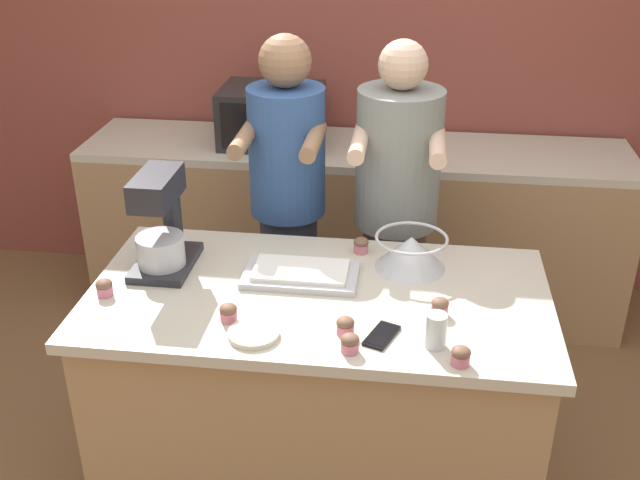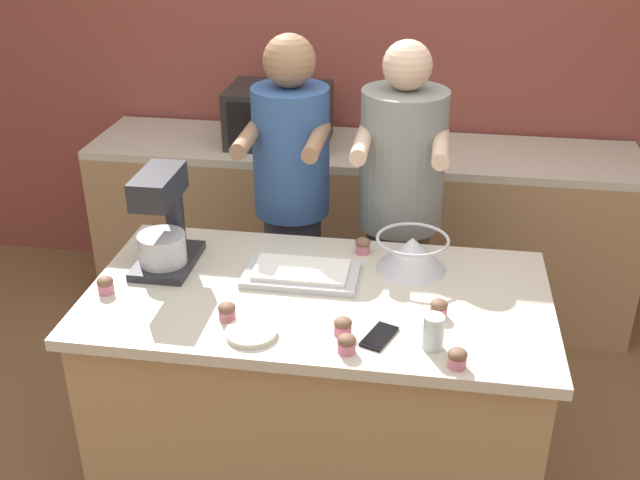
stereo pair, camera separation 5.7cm
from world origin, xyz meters
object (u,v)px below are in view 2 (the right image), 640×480
object	(u,v)px
person_left	(292,214)
microwave_oven	(279,115)
baking_tray	(301,273)
small_plate	(251,333)
cupcake_0	(347,343)
cupcake_5	(363,245)
mixing_bowl	(412,252)
cupcake_2	(439,308)
cupcake_3	(343,326)
cupcake_4	(227,311)
person_right	(399,224)
cupcake_6	(105,285)
stand_mixer	(164,225)
drinking_glass	(433,332)
cupcake_1	(457,358)
cell_phone	(379,336)

from	to	relation	value
person_left	microwave_oven	size ratio (longest dim) A/B	3.21
baking_tray	small_plate	bearing A→B (deg)	-103.39
cupcake_0	cupcake_5	distance (m)	0.65
mixing_bowl	cupcake_2	distance (m)	0.33
baking_tray	microwave_oven	distance (m)	1.39
cupcake_2	cupcake_3	bearing A→B (deg)	-152.40
cupcake_3	cupcake_4	distance (m)	0.38
person_right	cupcake_3	distance (m)	0.94
mixing_bowl	cupcake_6	world-z (taller)	mixing_bowl
baking_tray	cupcake_5	distance (m)	0.30
stand_mixer	drinking_glass	bearing A→B (deg)	-21.22
cupcake_4	cupcake_5	bearing A→B (deg)	53.87
cupcake_0	cupcake_2	world-z (taller)	same
cupcake_0	drinking_glass	bearing A→B (deg)	13.95
cupcake_2	cupcake_5	size ratio (longest dim) A/B	1.00
drinking_glass	cupcake_1	size ratio (longest dim) A/B	1.84
mixing_bowl	microwave_oven	bearing A→B (deg)	121.35
person_left	baking_tray	xyz separation A→B (m)	(0.15, -0.60, 0.05)
microwave_oven	cupcake_1	distance (m)	2.00
mixing_bowl	microwave_oven	world-z (taller)	microwave_oven
person_left	cupcake_5	distance (m)	0.51
drinking_glass	cupcake_1	xyz separation A→B (m)	(0.07, -0.09, -0.02)
stand_mixer	drinking_glass	distance (m)	1.05
small_plate	cupcake_0	bearing A→B (deg)	-7.96
small_plate	stand_mixer	bearing A→B (deg)	135.97
microwave_oven	cupcake_1	size ratio (longest dim) A/B	8.34
microwave_oven	cupcake_0	world-z (taller)	microwave_oven
cupcake_2	person_right	bearing A→B (deg)	102.59
cupcake_4	cupcake_1	bearing A→B (deg)	-11.03
baking_tray	cupcake_6	distance (m)	0.67
cupcake_4	microwave_oven	bearing A→B (deg)	95.73
person_right	small_plate	distance (m)	1.06
cupcake_1	stand_mixer	bearing A→B (deg)	156.08
cupcake_2	cupcake_6	xyz separation A→B (m)	(-1.13, -0.03, 0.00)
microwave_oven	cell_phone	xyz separation A→B (m)	(0.66, -1.67, -0.16)
stand_mixer	cupcake_1	world-z (taller)	stand_mixer
stand_mixer	cupcake_3	size ratio (longest dim) A/B	6.06
microwave_oven	cupcake_2	bearing A→B (deg)	-61.04
person_left	person_right	size ratio (longest dim) A/B	1.01
baking_tray	small_plate	world-z (taller)	baking_tray
cupcake_1	cell_phone	bearing A→B (deg)	154.48
small_plate	cupcake_6	world-z (taller)	cupcake_6
cupcake_4	cupcake_6	world-z (taller)	same
cupcake_3	cupcake_1	bearing A→B (deg)	-17.95
baking_tray	cupcake_4	world-z (taller)	cupcake_4
person_left	cupcake_6	bearing A→B (deg)	-121.84
microwave_oven	mixing_bowl	bearing A→B (deg)	-58.65
cupcake_0	cupcake_5	size ratio (longest dim) A/B	1.00
small_plate	cupcake_2	size ratio (longest dim) A/B	2.67
cupcake_2	mixing_bowl	bearing A→B (deg)	108.47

